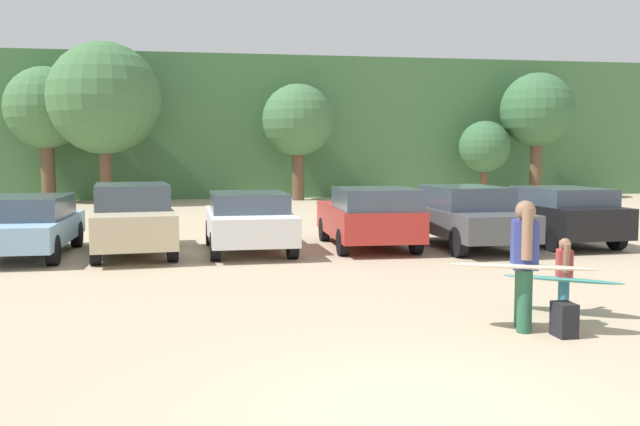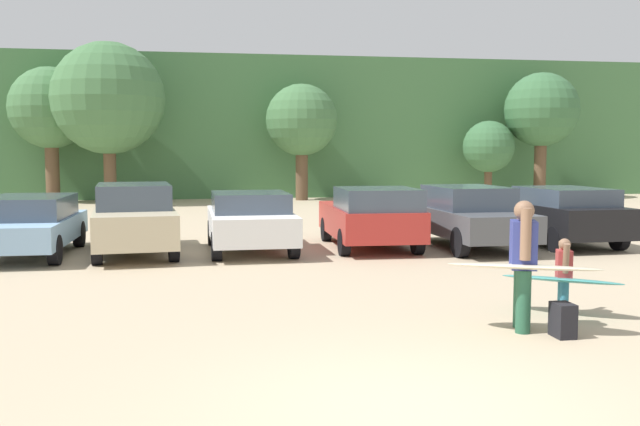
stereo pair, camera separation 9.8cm
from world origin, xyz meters
TOP-DOWN VIEW (x-y plane):
  - ground_plane at (0.00, 0.00)m, footprint 120.00×120.00m
  - hillside_ridge at (0.00, 35.57)m, footprint 108.00×12.00m
  - tree_left at (-8.55, 28.32)m, footprint 3.74×3.74m
  - tree_ridge_back at (-5.83, 27.00)m, footprint 5.00×5.00m
  - tree_center_right at (3.02, 27.93)m, footprint 3.45×3.45m
  - tree_right at (12.50, 27.78)m, footprint 2.59×2.59m
  - tree_center_left at (15.15, 27.50)m, footprint 3.71×3.71m
  - parked_car_sky_blue at (-5.80, 10.89)m, footprint 1.97×4.45m
  - parked_car_champagne at (-3.45, 10.87)m, footprint 2.21×4.66m
  - parked_car_white at (-0.74, 10.73)m, footprint 1.98×4.04m
  - parked_car_red at (2.24, 10.77)m, footprint 2.05×4.18m
  - parked_car_dark_gray at (4.66, 10.46)m, footprint 1.94×4.43m
  - parked_car_black at (7.21, 10.63)m, footprint 2.05×4.05m
  - person_adult at (2.32, 2.59)m, footprint 0.45×0.70m
  - person_child at (3.35, 3.36)m, footprint 0.29×0.52m
  - surfboard_cream at (2.29, 2.48)m, footprint 2.07×1.35m
  - surfboard_teal at (3.31, 3.35)m, footprint 1.70×1.42m
  - backpack_dropped at (2.69, 2.15)m, footprint 0.24×0.34m

SIDE VIEW (x-z plane):
  - ground_plane at x=0.00m, z-range 0.00..0.00m
  - backpack_dropped at x=2.69m, z-range 0.00..0.45m
  - surfboard_teal at x=3.31m, z-range 0.45..0.59m
  - person_child at x=3.35m, z-range 0.07..1.21m
  - parked_car_sky_blue at x=-5.80m, z-range 0.06..1.44m
  - parked_car_white at x=-0.74m, z-range 0.05..1.48m
  - parked_car_black at x=7.21m, z-range 0.06..1.54m
  - parked_car_red at x=2.24m, z-range 0.03..1.57m
  - parked_car_dark_gray at x=4.66m, z-range 0.05..1.58m
  - parked_car_champagne at x=-3.45m, z-range 0.03..1.67m
  - surfboard_cream at x=2.29m, z-range 0.82..0.96m
  - person_adult at x=2.32m, z-range 0.11..1.88m
  - tree_right at x=12.50m, z-range 0.62..4.51m
  - hillside_ridge at x=0.00m, z-range 0.00..7.16m
  - tree_center_right at x=3.02m, z-range 1.02..6.61m
  - tree_left at x=-8.55m, z-range 1.18..7.40m
  - tree_center_left at x=15.15m, z-range 1.23..7.53m
  - tree_ridge_back at x=-5.83m, z-range 1.09..8.32m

